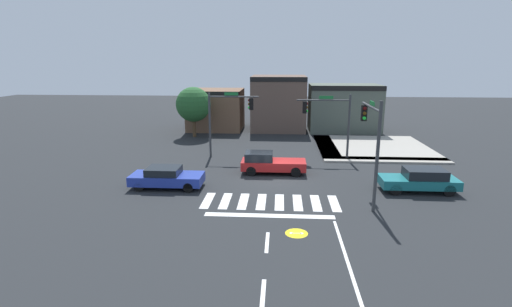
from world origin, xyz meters
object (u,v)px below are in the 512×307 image
(traffic_signal_northwest, at_px, (228,113))
(car_teal, at_px, (420,180))
(car_red, at_px, (270,163))
(roadside_tree, at_px, (193,105))
(car_blue, at_px, (166,177))
(traffic_signal_northeast, at_px, (329,115))
(traffic_signal_southeast, at_px, (371,132))

(traffic_signal_northwest, bearing_deg, car_teal, -31.32)
(car_red, xyz_separation_m, roadside_tree, (-8.30, 12.75, 2.63))
(traffic_signal_northwest, relative_size, car_blue, 1.18)
(car_red, bearing_deg, car_teal, -19.79)
(traffic_signal_northwest, distance_m, roadside_tree, 9.55)
(traffic_signal_northeast, xyz_separation_m, roadside_tree, (-12.84, 8.43, -0.21))
(roadside_tree, bearing_deg, traffic_signal_northeast, -33.30)
(car_red, distance_m, car_blue, 7.39)
(traffic_signal_southeast, bearing_deg, roadside_tree, 38.12)
(traffic_signal_northeast, xyz_separation_m, traffic_signal_southeast, (1.21, -9.47, 0.40))
(car_blue, bearing_deg, traffic_signal_southeast, 172.82)
(traffic_signal_northeast, bearing_deg, traffic_signal_northwest, -1.08)
(traffic_signal_southeast, bearing_deg, traffic_signal_northeast, 7.27)
(car_red, bearing_deg, traffic_signal_northwest, 128.41)
(traffic_signal_northwest, relative_size, roadside_tree, 1.03)
(traffic_signal_northwest, xyz_separation_m, traffic_signal_southeast, (9.29, -9.62, 0.29))
(traffic_signal_northeast, bearing_deg, roadside_tree, -33.30)
(car_blue, xyz_separation_m, car_teal, (15.76, 0.26, 0.08))
(car_teal, distance_m, roadside_tree, 24.01)
(traffic_signal_southeast, xyz_separation_m, car_teal, (3.57, 1.80, -3.24))
(traffic_signal_northeast, distance_m, roadside_tree, 15.36)
(car_blue, height_order, car_teal, car_teal)
(traffic_signal_southeast, bearing_deg, traffic_signal_northwest, 44.00)
(traffic_signal_northeast, xyz_separation_m, car_red, (-4.53, -4.32, -2.83))
(roadside_tree, bearing_deg, car_red, -56.93)
(traffic_signal_northeast, relative_size, traffic_signal_southeast, 0.89)
(traffic_signal_northeast, relative_size, car_red, 1.16)
(traffic_signal_southeast, bearing_deg, car_blue, 82.82)
(traffic_signal_northwest, relative_size, car_red, 1.17)
(traffic_signal_northeast, distance_m, car_blue, 13.86)
(traffic_signal_southeast, distance_m, roadside_tree, 22.76)
(traffic_signal_northwest, relative_size, traffic_signal_northeast, 1.02)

